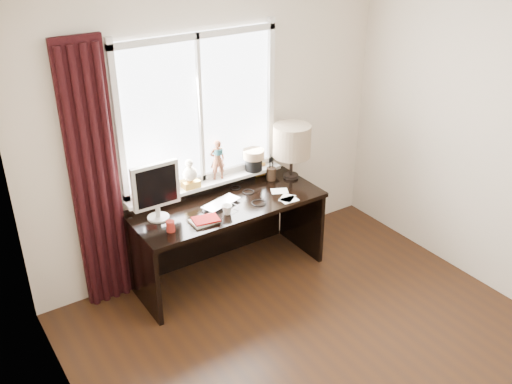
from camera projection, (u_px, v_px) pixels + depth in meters
floor at (357, 379)px, 4.13m from camera, size 3.50×4.00×0.00m
ceiling at (398, 6)px, 2.94m from camera, size 3.50×4.00×0.00m
wall_back at (214, 128)px, 5.02m from camera, size 3.50×0.00×2.60m
wall_left at (101, 328)px, 2.67m from camera, size 0.00×4.00×2.60m
laptop at (221, 203)px, 4.90m from camera, size 0.40×0.32×0.03m
mug at (227, 209)px, 4.74m from camera, size 0.11×0.12×0.09m
red_cup at (170, 226)px, 4.50m from camera, size 0.07×0.07×0.09m
window at (203, 132)px, 4.91m from camera, size 1.52×0.22×1.40m
curtain at (95, 182)px, 4.48m from camera, size 0.38×0.09×2.25m
desk at (222, 222)px, 5.13m from camera, size 1.70×0.70×0.75m
monitor at (156, 188)px, 4.57m from camera, size 0.40×0.18×0.49m
notebook_stack at (205, 220)px, 4.64m from camera, size 0.24×0.18×0.03m
brush_holder at (271, 174)px, 5.32m from camera, size 0.09×0.09×0.25m
icon_frame at (261, 170)px, 5.39m from camera, size 0.10×0.03×0.13m
table_lamp at (292, 142)px, 5.23m from camera, size 0.35×0.35×0.52m
loose_papers at (285, 196)px, 5.04m from camera, size 0.21×0.32×0.00m
desk_cables at (249, 195)px, 5.05m from camera, size 0.19×0.49×0.01m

